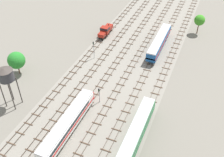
{
  "coord_description": "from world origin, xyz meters",
  "views": [
    {
      "loc": [
        21.32,
        0.66,
        45.95
      ],
      "look_at": [
        0.0,
        52.44,
        1.5
      ],
      "focal_mm": 42.83,
      "sensor_mm": 36.0,
      "label": 1
    }
  ],
  "objects_px": {
    "passenger_coach_right_mid": "(134,137)",
    "signal_post_nearest": "(99,93)",
    "diesel_railcar_centre_left_near": "(68,123)",
    "signal_post_near": "(94,48)",
    "diesel_railcar_centre_right_midfar": "(159,42)",
    "shunter_loco_far_left_far": "(105,30)",
    "water_tower": "(6,75)"
  },
  "relations": [
    {
      "from": "passenger_coach_right_mid",
      "to": "signal_post_nearest",
      "type": "distance_m",
      "value": 15.14
    },
    {
      "from": "diesel_railcar_centre_left_near",
      "to": "signal_post_nearest",
      "type": "bearing_deg",
      "value": 77.8
    },
    {
      "from": "diesel_railcar_centre_left_near",
      "to": "water_tower",
      "type": "distance_m",
      "value": 18.05
    },
    {
      "from": "passenger_coach_right_mid",
      "to": "shunter_loco_far_left_far",
      "type": "relative_size",
      "value": 2.6
    },
    {
      "from": "signal_post_nearest",
      "to": "signal_post_near",
      "type": "distance_m",
      "value": 19.74
    },
    {
      "from": "shunter_loco_far_left_far",
      "to": "signal_post_near",
      "type": "distance_m",
      "value": 14.5
    },
    {
      "from": "shunter_loco_far_left_far",
      "to": "signal_post_nearest",
      "type": "xyz_separation_m",
      "value": [
        12.04,
        -31.41,
        0.91
      ]
    },
    {
      "from": "shunter_loco_far_left_far",
      "to": "water_tower",
      "type": "xyz_separation_m",
      "value": [
        -7.03,
        -40.06,
        7.06
      ]
    },
    {
      "from": "passenger_coach_right_mid",
      "to": "diesel_railcar_centre_left_near",
      "type": "bearing_deg",
      "value": -172.3
    },
    {
      "from": "passenger_coach_right_mid",
      "to": "water_tower",
      "type": "bearing_deg",
      "value": 179.02
    },
    {
      "from": "passenger_coach_right_mid",
      "to": "shunter_loco_far_left_far",
      "type": "xyz_separation_m",
      "value": [
        -24.08,
        40.59,
        -0.6
      ]
    },
    {
      "from": "signal_post_near",
      "to": "passenger_coach_right_mid",
      "type": "bearing_deg",
      "value": -50.61
    },
    {
      "from": "passenger_coach_right_mid",
      "to": "diesel_railcar_centre_right_midfar",
      "type": "height_order",
      "value": "same"
    },
    {
      "from": "water_tower",
      "to": "shunter_loco_far_left_far",
      "type": "bearing_deg",
      "value": 80.04
    },
    {
      "from": "diesel_railcar_centre_right_midfar",
      "to": "signal_post_nearest",
      "type": "height_order",
      "value": "signal_post_nearest"
    },
    {
      "from": "diesel_railcar_centre_right_midfar",
      "to": "shunter_loco_far_left_far",
      "type": "height_order",
      "value": "diesel_railcar_centre_right_midfar"
    },
    {
      "from": "passenger_coach_right_mid",
      "to": "signal_post_nearest",
      "type": "bearing_deg",
      "value": 142.67
    },
    {
      "from": "signal_post_nearest",
      "to": "passenger_coach_right_mid",
      "type": "bearing_deg",
      "value": -37.33
    },
    {
      "from": "signal_post_nearest",
      "to": "diesel_railcar_centre_left_near",
      "type": "bearing_deg",
      "value": -102.2
    },
    {
      "from": "diesel_railcar_centre_right_midfar",
      "to": "water_tower",
      "type": "xyz_separation_m",
      "value": [
        -26.3,
        -38.59,
        6.47
      ]
    },
    {
      "from": "passenger_coach_right_mid",
      "to": "diesel_railcar_centre_right_midfar",
      "type": "relative_size",
      "value": 1.07
    },
    {
      "from": "diesel_railcar_centre_right_midfar",
      "to": "shunter_loco_far_left_far",
      "type": "relative_size",
      "value": 2.42
    },
    {
      "from": "signal_post_near",
      "to": "water_tower",
      "type": "bearing_deg",
      "value": -110.06
    },
    {
      "from": "diesel_railcar_centre_left_near",
      "to": "signal_post_near",
      "type": "relative_size",
      "value": 3.5
    },
    {
      "from": "diesel_railcar_centre_right_midfar",
      "to": "signal_post_near",
      "type": "height_order",
      "value": "signal_post_near"
    },
    {
      "from": "signal_post_nearest",
      "to": "water_tower",
      "type": "bearing_deg",
      "value": -155.6
    },
    {
      "from": "diesel_railcar_centre_right_midfar",
      "to": "signal_post_near",
      "type": "distance_m",
      "value": 21.15
    },
    {
      "from": "diesel_railcar_centre_left_near",
      "to": "diesel_railcar_centre_right_midfar",
      "type": "height_order",
      "value": "same"
    },
    {
      "from": "shunter_loco_far_left_far",
      "to": "signal_post_nearest",
      "type": "bearing_deg",
      "value": -69.03
    },
    {
      "from": "diesel_railcar_centre_left_near",
      "to": "passenger_coach_right_mid",
      "type": "xyz_separation_m",
      "value": [
        14.45,
        1.95,
        0.02
      ]
    },
    {
      "from": "diesel_railcar_centre_left_near",
      "to": "diesel_railcar_centre_right_midfar",
      "type": "distance_m",
      "value": 42.19
    },
    {
      "from": "passenger_coach_right_mid",
      "to": "signal_post_nearest",
      "type": "xyz_separation_m",
      "value": [
        -12.04,
        9.18,
        0.3
      ]
    }
  ]
}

